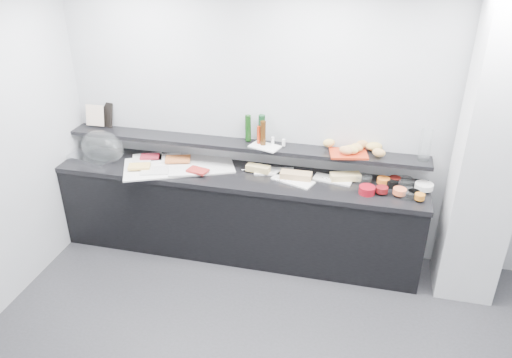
% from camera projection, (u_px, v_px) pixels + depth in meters
% --- Properties ---
extents(back_wall, '(5.00, 0.02, 2.70)m').
position_uv_depth(back_wall, '(315.00, 126.00, 4.76)').
color(back_wall, '#AFB2B6').
rests_on(back_wall, ground).
extents(ceiling, '(5.00, 5.00, 0.00)m').
position_uv_depth(ceiling, '(276.00, 13.00, 2.41)').
color(ceiling, white).
rests_on(ceiling, back_wall).
extents(column, '(0.50, 0.50, 2.70)m').
position_uv_depth(column, '(489.00, 156.00, 4.14)').
color(column, silver).
rests_on(column, ground).
extents(buffet_cabinet, '(3.60, 0.60, 0.85)m').
position_uv_depth(buffet_cabinet, '(238.00, 215.00, 5.07)').
color(buffet_cabinet, black).
rests_on(buffet_cabinet, ground).
extents(counter_top, '(3.62, 0.62, 0.05)m').
position_uv_depth(counter_top, '(237.00, 176.00, 4.86)').
color(counter_top, black).
rests_on(counter_top, buffet_cabinet).
extents(wall_shelf, '(3.60, 0.25, 0.04)m').
position_uv_depth(wall_shelf, '(241.00, 145.00, 4.90)').
color(wall_shelf, black).
rests_on(wall_shelf, back_wall).
extents(cloche_base, '(0.58, 0.46, 0.04)m').
position_uv_depth(cloche_base, '(95.00, 156.00, 5.16)').
color(cloche_base, silver).
rests_on(cloche_base, counter_top).
extents(cloche_dome, '(0.58, 0.46, 0.34)m').
position_uv_depth(cloche_dome, '(102.00, 147.00, 5.11)').
color(cloche_dome, white).
rests_on(cloche_dome, cloche_base).
extents(linen_runner, '(1.19, 0.91, 0.01)m').
position_uv_depth(linen_runner, '(179.00, 166.00, 4.99)').
color(linen_runner, silver).
rests_on(linen_runner, counter_top).
extents(platter_meat_a, '(0.35, 0.30, 0.01)m').
position_uv_depth(platter_meat_a, '(147.00, 158.00, 5.12)').
color(platter_meat_a, white).
rests_on(platter_meat_a, linen_runner).
extents(food_meat_a, '(0.22, 0.17, 0.02)m').
position_uv_depth(food_meat_a, '(150.00, 157.00, 5.10)').
color(food_meat_a, maroon).
rests_on(food_meat_a, platter_meat_a).
extents(platter_salmon, '(0.37, 0.32, 0.01)m').
position_uv_depth(platter_salmon, '(166.00, 158.00, 5.11)').
color(platter_salmon, white).
rests_on(platter_salmon, linen_runner).
extents(food_salmon, '(0.28, 0.22, 0.02)m').
position_uv_depth(food_salmon, '(178.00, 159.00, 5.05)').
color(food_salmon, '#D2662B').
rests_on(food_salmon, platter_salmon).
extents(platter_cheese, '(0.30, 0.25, 0.01)m').
position_uv_depth(platter_cheese, '(155.00, 171.00, 4.86)').
color(platter_cheese, silver).
rests_on(platter_cheese, linen_runner).
extents(food_cheese, '(0.24, 0.19, 0.02)m').
position_uv_depth(food_cheese, '(139.00, 166.00, 4.90)').
color(food_cheese, '#F0C05D').
rests_on(food_cheese, platter_cheese).
extents(platter_meat_b, '(0.33, 0.28, 0.01)m').
position_uv_depth(platter_meat_b, '(183.00, 172.00, 4.84)').
color(platter_meat_b, white).
rests_on(platter_meat_b, linen_runner).
extents(food_meat_b, '(0.22, 0.17, 0.02)m').
position_uv_depth(food_meat_b, '(198.00, 171.00, 4.82)').
color(food_meat_b, maroon).
rests_on(food_meat_b, platter_meat_b).
extents(sandwich_plate_left, '(0.40, 0.23, 0.01)m').
position_uv_depth(sandwich_plate_left, '(274.00, 171.00, 4.88)').
color(sandwich_plate_left, white).
rests_on(sandwich_plate_left, counter_top).
extents(sandwich_food_left, '(0.24, 0.12, 0.06)m').
position_uv_depth(sandwich_food_left, '(258.00, 168.00, 4.85)').
color(sandwich_food_left, '#D7BA71').
rests_on(sandwich_food_left, sandwich_plate_left).
extents(tongs_left, '(0.15, 0.07, 0.01)m').
position_uv_depth(tongs_left, '(249.00, 169.00, 4.89)').
color(tongs_left, silver).
rests_on(tongs_left, sandwich_plate_left).
extents(sandwich_plate_mid, '(0.43, 0.30, 0.01)m').
position_uv_depth(sandwich_plate_mid, '(293.00, 181.00, 4.71)').
color(sandwich_plate_mid, white).
rests_on(sandwich_plate_mid, counter_top).
extents(sandwich_food_mid, '(0.30, 0.12, 0.06)m').
position_uv_depth(sandwich_food_mid, '(296.00, 175.00, 4.72)').
color(sandwich_food_mid, tan).
rests_on(sandwich_food_mid, sandwich_plate_mid).
extents(tongs_mid, '(0.16, 0.03, 0.01)m').
position_uv_depth(tongs_mid, '(284.00, 180.00, 4.69)').
color(tongs_mid, silver).
rests_on(tongs_mid, sandwich_plate_mid).
extents(sandwich_plate_right, '(0.38, 0.21, 0.01)m').
position_uv_depth(sandwich_plate_right, '(333.00, 179.00, 4.73)').
color(sandwich_plate_right, silver).
rests_on(sandwich_plate_right, counter_top).
extents(sandwich_food_right, '(0.30, 0.19, 0.06)m').
position_uv_depth(sandwich_food_right, '(345.00, 176.00, 4.70)').
color(sandwich_food_right, '#EAC97A').
rests_on(sandwich_food_right, sandwich_plate_right).
extents(tongs_right, '(0.16, 0.03, 0.01)m').
position_uv_depth(tongs_right, '(331.00, 179.00, 4.71)').
color(tongs_right, silver).
rests_on(tongs_right, sandwich_plate_right).
extents(bowl_glass_fruit, '(0.18, 0.18, 0.07)m').
position_uv_depth(bowl_glass_fruit, '(364.00, 180.00, 4.67)').
color(bowl_glass_fruit, silver).
rests_on(bowl_glass_fruit, counter_top).
extents(fill_glass_fruit, '(0.14, 0.14, 0.05)m').
position_uv_depth(fill_glass_fruit, '(383.00, 180.00, 4.63)').
color(fill_glass_fruit, orange).
rests_on(fill_glass_fruit, bowl_glass_fruit).
extents(bowl_black_jam, '(0.14, 0.14, 0.07)m').
position_uv_depth(bowl_black_jam, '(392.00, 183.00, 4.61)').
color(bowl_black_jam, black).
rests_on(bowl_black_jam, counter_top).
extents(fill_black_jam, '(0.12, 0.12, 0.05)m').
position_uv_depth(fill_black_jam, '(395.00, 180.00, 4.64)').
color(fill_black_jam, '#61120D').
rests_on(fill_black_jam, bowl_black_jam).
extents(bowl_glass_cream, '(0.18, 0.18, 0.07)m').
position_uv_depth(bowl_glass_cream, '(404.00, 183.00, 4.62)').
color(bowl_glass_cream, white).
rests_on(bowl_glass_cream, counter_top).
extents(fill_glass_cream, '(0.17, 0.17, 0.05)m').
position_uv_depth(fill_glass_cream, '(424.00, 186.00, 4.53)').
color(fill_glass_cream, white).
rests_on(fill_glass_cream, bowl_glass_cream).
extents(bowl_red_jam, '(0.15, 0.15, 0.07)m').
position_uv_depth(bowl_red_jam, '(367.00, 190.00, 4.49)').
color(bowl_red_jam, maroon).
rests_on(bowl_red_jam, counter_top).
extents(fill_red_jam, '(0.13, 0.13, 0.05)m').
position_uv_depth(fill_red_jam, '(382.00, 190.00, 4.47)').
color(fill_red_jam, '#5F0D10').
rests_on(fill_red_jam, bowl_red_jam).
extents(bowl_glass_salmon, '(0.18, 0.18, 0.07)m').
position_uv_depth(bowl_glass_salmon, '(409.00, 194.00, 4.42)').
color(bowl_glass_salmon, silver).
rests_on(bowl_glass_salmon, counter_top).
extents(fill_glass_salmon, '(0.15, 0.15, 0.05)m').
position_uv_depth(fill_glass_salmon, '(400.00, 191.00, 4.44)').
color(fill_glass_salmon, '#F76B3C').
rests_on(fill_glass_salmon, bowl_glass_salmon).
extents(bowl_black_fruit, '(0.11, 0.11, 0.07)m').
position_uv_depth(bowl_black_fruit, '(414.00, 194.00, 4.42)').
color(bowl_black_fruit, black).
rests_on(bowl_black_fruit, counter_top).
extents(fill_black_fruit, '(0.09, 0.09, 0.05)m').
position_uv_depth(fill_black_fruit, '(420.00, 197.00, 4.36)').
color(fill_black_fruit, orange).
rests_on(fill_black_fruit, bowl_black_fruit).
extents(framed_print, '(0.26, 0.15, 0.26)m').
position_uv_depth(framed_print, '(103.00, 114.00, 5.25)').
color(framed_print, black).
rests_on(framed_print, wall_shelf).
extents(print_art, '(0.20, 0.05, 0.22)m').
position_uv_depth(print_art, '(95.00, 115.00, 5.20)').
color(print_art, beige).
rests_on(print_art, framed_print).
extents(condiment_tray, '(0.33, 0.26, 0.01)m').
position_uv_depth(condiment_tray, '(265.00, 147.00, 4.80)').
color(condiment_tray, white).
rests_on(condiment_tray, wall_shelf).
extents(bottle_green_a, '(0.06, 0.06, 0.26)m').
position_uv_depth(bottle_green_a, '(248.00, 128.00, 4.86)').
color(bottle_green_a, '#0F360E').
rests_on(bottle_green_a, condiment_tray).
extents(bottle_brown, '(0.07, 0.07, 0.24)m').
position_uv_depth(bottle_brown, '(263.00, 133.00, 4.77)').
color(bottle_brown, '#3B200A').
rests_on(bottle_brown, condiment_tray).
extents(bottle_green_b, '(0.07, 0.07, 0.28)m').
position_uv_depth(bottle_green_b, '(262.00, 129.00, 4.81)').
color(bottle_green_b, '#0E3419').
rests_on(bottle_green_b, condiment_tray).
extents(bottle_hot, '(0.05, 0.05, 0.18)m').
position_uv_depth(bottle_hot, '(259.00, 135.00, 4.81)').
color(bottle_hot, red).
rests_on(bottle_hot, condiment_tray).
extents(shaker_salt, '(0.04, 0.04, 0.07)m').
position_uv_depth(shaker_salt, '(284.00, 143.00, 4.78)').
color(shaker_salt, white).
rests_on(shaker_salt, condiment_tray).
extents(shaker_pepper, '(0.04, 0.04, 0.07)m').
position_uv_depth(shaker_pepper, '(273.00, 140.00, 4.83)').
color(shaker_pepper, white).
rests_on(shaker_pepper, condiment_tray).
extents(bread_tray, '(0.38, 0.30, 0.02)m').
position_uv_depth(bread_tray, '(348.00, 154.00, 4.65)').
color(bread_tray, '#B62F13').
rests_on(bread_tray, wall_shelf).
extents(bread_roll_nw, '(0.14, 0.11, 0.08)m').
position_uv_depth(bread_roll_nw, '(329.00, 143.00, 4.74)').
color(bread_roll_nw, tan).
rests_on(bread_roll_nw, bread_tray).
extents(bread_roll_n, '(0.14, 0.12, 0.08)m').
position_uv_depth(bread_roll_n, '(362.00, 144.00, 4.71)').
color(bread_roll_n, '#B17C43').
rests_on(bread_roll_n, bread_tray).
extents(bread_roll_ne, '(0.17, 0.12, 0.08)m').
position_uv_depth(bread_roll_ne, '(374.00, 146.00, 4.67)').
color(bread_roll_ne, tan).
rests_on(bread_roll_ne, bread_tray).
extents(bread_roll_sw, '(0.16, 0.13, 0.08)m').
position_uv_depth(bread_roll_sw, '(351.00, 149.00, 4.61)').
color(bread_roll_sw, tan).
rests_on(bread_roll_sw, bread_tray).
extents(bread_roll_s, '(0.15, 0.12, 0.08)m').
position_uv_depth(bread_roll_s, '(346.00, 150.00, 4.59)').
color(bread_roll_s, '#C2834A').
rests_on(bread_roll_s, bread_tray).
extents(bread_roll_se, '(0.13, 0.10, 0.08)m').
position_uv_depth(bread_roll_se, '(379.00, 153.00, 4.54)').
color(bread_roll_se, tan).
rests_on(bread_roll_se, bread_tray).
extents(bread_roll_mide, '(0.14, 0.11, 0.08)m').
position_uv_depth(bread_roll_mide, '(357.00, 147.00, 4.65)').
color(bread_roll_mide, tan).
rests_on(bread_roll_mide, bread_tray).
extents(carafe, '(0.12, 0.12, 0.30)m').
position_uv_depth(carafe, '(425.00, 145.00, 4.47)').
color(carafe, white).
rests_on(carafe, wall_shelf).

